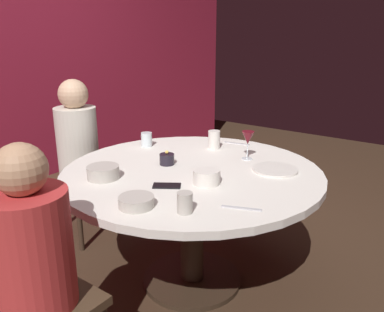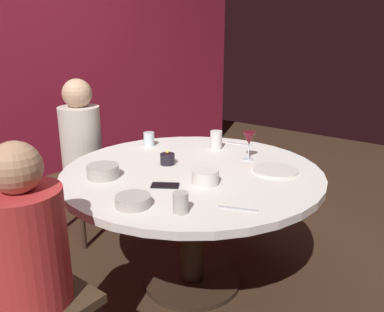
{
  "view_description": "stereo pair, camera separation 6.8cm",
  "coord_description": "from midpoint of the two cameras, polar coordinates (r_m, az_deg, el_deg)",
  "views": [
    {
      "loc": [
        -1.71,
        -1.25,
        1.48
      ],
      "look_at": [
        0.0,
        0.0,
        0.81
      ],
      "focal_mm": 37.1,
      "sensor_mm": 36.0,
      "label": 1
    },
    {
      "loc": [
        -1.67,
        -1.31,
        1.48
      ],
      "look_at": [
        0.0,
        0.0,
        0.81
      ],
      "focal_mm": 37.1,
      "sensor_mm": 36.0,
      "label": 2
    }
  ],
  "objects": [
    {
      "name": "dinner_plate",
      "position": [
        2.27,
        11.02,
        -1.92
      ],
      "size": [
        0.25,
        0.25,
        0.01
      ],
      "primitive_type": "cylinder",
      "color": "silver",
      "rests_on": "dining_table"
    },
    {
      "name": "ground_plane",
      "position": [
        2.59,
        -0.79,
        -17.44
      ],
      "size": [
        8.0,
        8.0,
        0.0
      ],
      "primitive_type": "plane",
      "color": "#382619"
    },
    {
      "name": "bowl_serving_large",
      "position": [
        2.03,
        1.14,
        -2.99
      ],
      "size": [
        0.14,
        0.14,
        0.07
      ],
      "primitive_type": "cylinder",
      "color": "silver",
      "rests_on": "dining_table"
    },
    {
      "name": "bowl_salad_center",
      "position": [
        2.16,
        -13.54,
        -2.29
      ],
      "size": [
        0.17,
        0.17,
        0.07
      ],
      "primitive_type": "cylinder",
      "color": "#B2ADA3",
      "rests_on": "dining_table"
    },
    {
      "name": "cup_by_left_diner",
      "position": [
        1.71,
        -2.19,
        -6.73
      ],
      "size": [
        0.07,
        0.07,
        0.09
      ],
      "primitive_type": "cylinder",
      "color": "#B2ADA3",
      "rests_on": "dining_table"
    },
    {
      "name": "cup_by_right_diner",
      "position": [
        2.71,
        -7.26,
        2.37
      ],
      "size": [
        0.07,
        0.07,
        0.09
      ],
      "primitive_type": "cylinder",
      "color": "silver",
      "rests_on": "dining_table"
    },
    {
      "name": "wine_glass",
      "position": [
        2.4,
        7.23,
        2.43
      ],
      "size": [
        0.08,
        0.08,
        0.18
      ],
      "color": "silver",
      "rests_on": "dining_table"
    },
    {
      "name": "fork_near_plate",
      "position": [
        2.77,
        5.77,
        1.8
      ],
      "size": [
        0.05,
        0.18,
        0.01
      ],
      "primitive_type": "cube",
      "rotation": [
        0.0,
        0.0,
        0.19
      ],
      "color": "#B7B7BC",
      "rests_on": "dining_table"
    },
    {
      "name": "dining_table",
      "position": [
        2.3,
        -0.85,
        -5.09
      ],
      "size": [
        1.47,
        1.47,
        0.73
      ],
      "color": "silver",
      "rests_on": "ground"
    },
    {
      "name": "candle_holder",
      "position": [
        2.33,
        -4.47,
        -0.45
      ],
      "size": [
        0.09,
        0.09,
        0.09
      ],
      "color": "black",
      "rests_on": "dining_table"
    },
    {
      "name": "seated_diner_left",
      "position": [
        1.65,
        -23.19,
        -12.58
      ],
      "size": [
        0.4,
        0.4,
        1.12
      ],
      "rotation": [
        0.0,
        0.0,
        6.28
      ],
      "color": "#3F2D1E",
      "rests_on": "ground"
    },
    {
      "name": "bowl_small_white",
      "position": [
        1.8,
        -9.09,
        -6.5
      ],
      "size": [
        0.16,
        0.16,
        0.05
      ],
      "primitive_type": "cylinder",
      "color": "#B2ADA3",
      "rests_on": "dining_table"
    },
    {
      "name": "knife_near_plate",
      "position": [
        1.77,
        6.03,
        -7.48
      ],
      "size": [
        0.08,
        0.17,
        0.01
      ],
      "primitive_type": "cube",
      "rotation": [
        0.0,
        0.0,
        0.38
      ],
      "color": "#B7B7BC",
      "rests_on": "dining_table"
    },
    {
      "name": "cell_phone",
      "position": [
        2.01,
        -4.62,
        -4.29
      ],
      "size": [
        0.14,
        0.16,
        0.01
      ],
      "primitive_type": "cube",
      "rotation": [
        0.0,
        0.0,
        3.73
      ],
      "color": "black",
      "rests_on": "dining_table"
    },
    {
      "name": "seated_diner_back",
      "position": [
        2.95,
        -16.78,
        1.89
      ],
      "size": [
        0.4,
        0.4,
        1.17
      ],
      "rotation": [
        0.0,
        0.0,
        4.71
      ],
      "color": "#3F2D1E",
      "rests_on": "ground"
    },
    {
      "name": "back_wall",
      "position": [
        3.56,
        -26.06,
        12.9
      ],
      "size": [
        6.0,
        0.1,
        2.6
      ],
      "primitive_type": "cube",
      "color": "maroon",
      "rests_on": "ground"
    },
    {
      "name": "cup_near_candle",
      "position": [
        2.64,
        2.45,
        2.36
      ],
      "size": [
        0.08,
        0.08,
        0.12
      ],
      "primitive_type": "cylinder",
      "color": "silver",
      "rests_on": "dining_table"
    }
  ]
}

